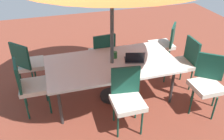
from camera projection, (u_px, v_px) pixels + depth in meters
The scene contains 11 objects.
ground_plane at pixel (112, 97), 4.39m from camera, with size 10.00×10.00×0.02m, color brown.
dining_table at pixel (112, 65), 4.02m from camera, with size 2.22×1.16×0.74m.
chair_southwest at pixel (165, 43), 5.10m from camera, with size 0.58×0.58×0.98m.
chair_north at pixel (127, 97), 3.49m from camera, with size 0.48×0.49×0.98m.
chair_southeast at pixel (29, 62), 4.37m from camera, with size 0.59×0.59×0.98m.
chair_east at pixel (30, 84), 3.78m from camera, with size 0.48×0.47×0.98m.
chair_west at pixel (183, 61), 4.41m from camera, with size 0.47×0.46×0.98m.
chair_northwest at pixel (207, 81), 3.84m from camera, with size 0.58×0.58×0.98m.
chair_south at pixel (102, 52), 4.72m from camera, with size 0.47×0.48×0.98m.
laptop at pixel (134, 59), 4.00m from camera, with size 0.37×0.32×0.21m.
cup at pixel (115, 55), 4.11m from camera, with size 0.08×0.08×0.11m, color #286B33.
Camera 1 is at (0.97, 3.32, 2.73)m, focal length 37.69 mm.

